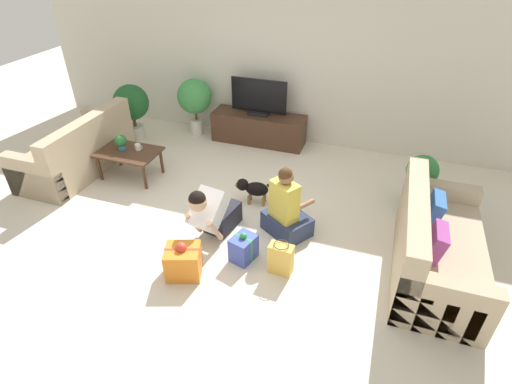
{
  "coord_description": "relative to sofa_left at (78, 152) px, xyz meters",
  "views": [
    {
      "loc": [
        1.7,
        -3.47,
        3.07
      ],
      "look_at": [
        0.44,
        0.22,
        0.45
      ],
      "focal_mm": 28.0,
      "sensor_mm": 36.0,
      "label": 1
    }
  ],
  "objects": [
    {
      "name": "dog",
      "position": [
        2.7,
        0.02,
        -0.09
      ],
      "size": [
        0.52,
        0.21,
        0.34
      ],
      "rotation": [
        0.0,
        0.0,
        4.85
      ],
      "color": "black",
      "rests_on": "ground_plane"
    },
    {
      "name": "tv",
      "position": [
        2.21,
        1.74,
        0.44
      ],
      "size": [
        0.92,
        0.2,
        0.59
      ],
      "color": "black",
      "rests_on": "tv_console"
    },
    {
      "name": "potted_plant_corner_right",
      "position": [
        4.72,
        0.68,
        0.12
      ],
      "size": [
        0.4,
        0.4,
        0.7
      ],
      "color": "#4C4C51",
      "rests_on": "ground_plane"
    },
    {
      "name": "gift_bag_a",
      "position": [
        3.39,
        -1.08,
        -0.13
      ],
      "size": [
        0.26,
        0.17,
        0.38
      ],
      "rotation": [
        0.0,
        0.0,
        -0.06
      ],
      "color": "#E5B74C",
      "rests_on": "ground_plane"
    },
    {
      "name": "coffee_table",
      "position": [
        0.81,
        0.09,
        0.05
      ],
      "size": [
        0.85,
        0.58,
        0.41
      ],
      "color": "#472D1E",
      "rests_on": "ground_plane"
    },
    {
      "name": "ground_plane",
      "position": [
        2.44,
        -0.59,
        -0.31
      ],
      "size": [
        16.0,
        16.0,
        0.0
      ],
      "primitive_type": "plane",
      "color": "beige"
    },
    {
      "name": "tabletop_plant",
      "position": [
        0.7,
        0.11,
        0.22
      ],
      "size": [
        0.17,
        0.17,
        0.22
      ],
      "color": "#336B84",
      "rests_on": "coffee_table"
    },
    {
      "name": "sofa_left",
      "position": [
        0.0,
        0.0,
        0.0
      ],
      "size": [
        0.82,
        1.76,
        0.85
      ],
      "rotation": [
        0.0,
        0.0,
        -1.57
      ],
      "color": "tan",
      "rests_on": "ground_plane"
    },
    {
      "name": "wall_back",
      "position": [
        2.44,
        2.04,
        0.99
      ],
      "size": [
        8.4,
        0.06,
        2.6
      ],
      "color": "beige",
      "rests_on": "ground_plane"
    },
    {
      "name": "gift_box_a",
      "position": [
        2.44,
        -1.44,
        -0.13
      ],
      "size": [
        0.43,
        0.41,
        0.41
      ],
      "rotation": [
        0.0,
        0.0,
        0.34
      ],
      "color": "orange",
      "rests_on": "ground_plane"
    },
    {
      "name": "potted_plant_back_left",
      "position": [
        1.09,
        1.69,
        0.35
      ],
      "size": [
        0.58,
        0.58,
        0.97
      ],
      "color": "beige",
      "rests_on": "ground_plane"
    },
    {
      "name": "person_kneeling",
      "position": [
        2.49,
        -0.76,
        0.03
      ],
      "size": [
        0.44,
        0.79,
        0.77
      ],
      "rotation": [
        0.0,
        0.0,
        -0.17
      ],
      "color": "#23232D",
      "rests_on": "ground_plane"
    },
    {
      "name": "potted_plant_corner_left",
      "position": [
        0.15,
        1.23,
        0.28
      ],
      "size": [
        0.58,
        0.58,
        0.92
      ],
      "color": "beige",
      "rests_on": "ground_plane"
    },
    {
      "name": "tv_console",
      "position": [
        2.21,
        1.74,
        -0.06
      ],
      "size": [
        1.54,
        0.46,
        0.49
      ],
      "color": "#472D1E",
      "rests_on": "ground_plane"
    },
    {
      "name": "sofa_right",
      "position": [
        4.87,
        -0.55,
        0.0
      ],
      "size": [
        0.82,
        1.76,
        0.85
      ],
      "rotation": [
        0.0,
        0.0,
        1.57
      ],
      "color": "tan",
      "rests_on": "ground_plane"
    },
    {
      "name": "gift_box_b",
      "position": [
        2.96,
        -1.02,
        -0.16
      ],
      "size": [
        0.29,
        0.33,
        0.36
      ],
      "rotation": [
        0.0,
        0.0,
        -0.29
      ],
      "color": "#3D51BC",
      "rests_on": "ground_plane"
    },
    {
      "name": "person_sitting",
      "position": [
        3.27,
        -0.44,
        0.01
      ],
      "size": [
        0.65,
        0.63,
        0.9
      ],
      "rotation": [
        0.0,
        0.0,
        2.55
      ],
      "color": "#283351",
      "rests_on": "ground_plane"
    },
    {
      "name": "mug",
      "position": [
        0.93,
        0.17,
        0.15
      ],
      "size": [
        0.12,
        0.08,
        0.09
      ],
      "color": "silver",
      "rests_on": "coffee_table"
    }
  ]
}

